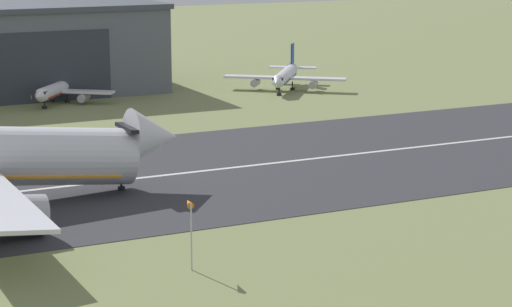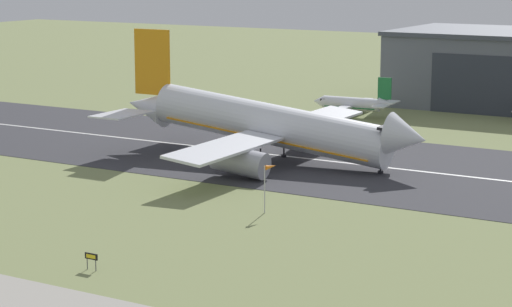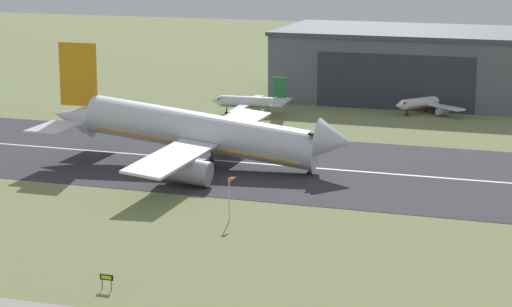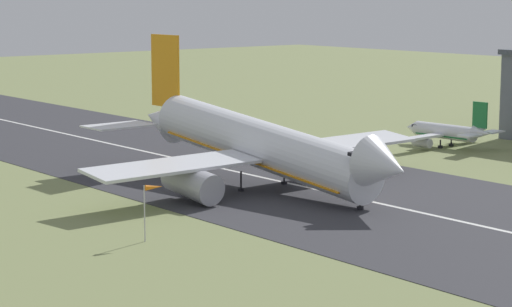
% 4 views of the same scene
% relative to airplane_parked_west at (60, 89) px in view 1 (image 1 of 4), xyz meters
% --- Properties ---
extents(runway_strip, '(385.43, 45.08, 0.06)m').
position_rel_airplane_parked_west_xyz_m(runway_strip, '(-5.86, -57.42, -2.32)').
color(runway_strip, '#333338').
rests_on(runway_strip, ground_plane).
extents(runway_centreline, '(346.88, 0.70, 0.01)m').
position_rel_airplane_parked_west_xyz_m(runway_centreline, '(-5.86, -57.42, -2.28)').
color(runway_centreline, silver).
rests_on(runway_centreline, runway_strip).
extents(airplane_parked_west, '(18.39, 19.05, 7.34)m').
position_rel_airplane_parked_west_xyz_m(airplane_parked_west, '(0.00, 0.00, 0.00)').
color(airplane_parked_west, white).
rests_on(airplane_parked_west, ground_plane).
extents(airplane_parked_centre, '(19.71, 19.27, 7.69)m').
position_rel_airplane_parked_west_xyz_m(airplane_parked_centre, '(41.15, -4.84, 0.26)').
color(airplane_parked_centre, silver).
rests_on(airplane_parked_centre, ground_plane).
extents(windsock_pole, '(1.01, 2.13, 6.05)m').
position_rel_airplane_parked_west_xyz_m(windsock_pole, '(-12.54, -89.60, 3.00)').
color(windsock_pole, '#B7B7BC').
rests_on(windsock_pole, ground_plane).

